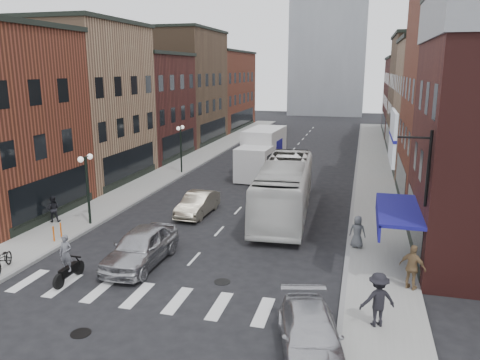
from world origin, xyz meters
name	(u,v)px	position (x,y,z in m)	size (l,w,h in m)	color
ground	(186,267)	(0.00, 0.00, 0.00)	(160.00, 160.00, 0.00)	black
sidewalk_left	(187,163)	(-8.50, 22.00, 0.07)	(3.00, 74.00, 0.15)	gray
sidewalk_right	(374,174)	(8.50, 22.00, 0.07)	(3.00, 74.00, 0.15)	gray
curb_left	(202,165)	(-7.00, 22.00, 0.00)	(0.20, 74.00, 0.16)	gray
curb_right	(356,173)	(7.00, 22.00, 0.00)	(0.20, 74.00, 0.16)	gray
crosswalk_stripes	(159,298)	(0.00, -3.00, 0.00)	(12.00, 2.20, 0.01)	silver
bldg_left_mid_a	(70,103)	(-14.99, 14.00, 6.15)	(10.30, 10.20, 12.30)	#916C50
bldg_left_mid_b	(131,106)	(-14.99, 24.00, 5.15)	(10.30, 10.20, 10.30)	#401917
bldg_left_far_a	(174,87)	(-14.99, 35.00, 6.65)	(10.30, 12.20, 13.30)	brown
bldg_left_far_b	(211,90)	(-14.99, 49.00, 5.65)	(10.30, 16.20, 11.30)	brown
bldg_right_mid_b	(460,107)	(14.99, 24.00, 5.65)	(10.30, 10.20, 11.30)	#916C50
bldg_right_far_a	(441,94)	(14.99, 35.00, 6.15)	(10.30, 12.20, 12.30)	brown
bldg_right_far_b	(424,96)	(14.99, 49.00, 5.15)	(10.30, 16.20, 10.30)	#401917
awning_blue	(394,211)	(8.93, 2.50, 2.63)	(1.80, 5.00, 0.78)	navy
billboard_sign	(395,139)	(8.59, 0.50, 6.13)	(1.52, 3.00, 3.70)	black
streetlamp_near	(87,176)	(-7.40, 4.00, 2.91)	(0.32, 1.22, 4.11)	black
streetlamp_far	(181,140)	(-7.40, 18.00, 2.91)	(0.32, 1.22, 4.11)	black
bike_rack	(57,232)	(-7.60, 1.30, 0.55)	(0.08, 0.68, 0.80)	#D8590C
box_truck	(262,153)	(-0.80, 19.67, 1.85)	(2.96, 8.75, 3.75)	silver
motorcycle_rider	(67,260)	(-4.26, -2.64, 0.98)	(0.57, 2.05, 2.09)	black
transit_bus	(285,188)	(2.95, 9.02, 1.66)	(2.78, 11.89, 3.31)	silver
sedan_left_near	(141,247)	(-2.12, -0.18, 0.85)	(2.01, 5.00, 1.70)	#ACACB1
sedan_left_far	(198,204)	(-2.17, 7.54, 0.69)	(1.47, 4.21, 1.39)	#A99F89
curb_car	(311,336)	(6.17, -5.24, 0.67)	(1.88, 4.62, 1.34)	#B3B3B8
parked_bicycle	(3,260)	(-7.50, -2.61, 0.64)	(0.65, 1.85, 0.97)	black
ped_left_solo	(53,209)	(-9.60, 3.74, 0.92)	(0.75, 0.43, 1.53)	black
ped_right_a	(378,299)	(8.20, -3.13, 1.11)	(1.24, 0.61, 1.92)	black
ped_right_b	(413,267)	(9.60, 0.05, 1.08)	(1.09, 0.54, 1.85)	olive
ped_right_c	(357,232)	(7.40, 4.12, 0.96)	(0.79, 0.51, 1.61)	#4E5155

